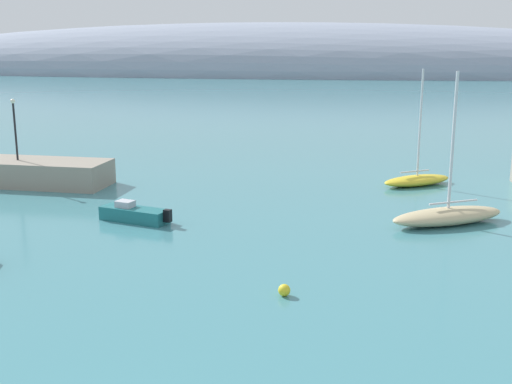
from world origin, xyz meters
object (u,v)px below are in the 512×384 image
at_px(sailboat_yellow_near_shore, 417,179).
at_px(harbor_lamp_post, 15,123).
at_px(sailboat_sand_mid_mooring, 448,215).
at_px(mooring_buoy_yellow, 284,290).
at_px(motorboat_teal_foreground, 134,214).

relative_size(sailboat_yellow_near_shore, harbor_lamp_post, 1.89).
xyz_separation_m(sailboat_yellow_near_shore, sailboat_sand_mid_mooring, (1.02, -11.01, 0.09)).
bearing_deg(mooring_buoy_yellow, sailboat_sand_mid_mooring, 56.78).
relative_size(motorboat_teal_foreground, mooring_buoy_yellow, 9.06).
height_order(sailboat_sand_mid_mooring, harbor_lamp_post, sailboat_sand_mid_mooring).
bearing_deg(sailboat_sand_mid_mooring, motorboat_teal_foreground, -21.59).
distance_m(sailboat_sand_mid_mooring, mooring_buoy_yellow, 15.72).
bearing_deg(sailboat_yellow_near_shore, mooring_buoy_yellow, -140.75).
distance_m(mooring_buoy_yellow, harbor_lamp_post, 30.78).
distance_m(sailboat_yellow_near_shore, mooring_buoy_yellow, 25.32).
bearing_deg(harbor_lamp_post, motorboat_teal_foreground, -34.83).
bearing_deg(mooring_buoy_yellow, harbor_lamp_post, 140.26).
height_order(mooring_buoy_yellow, harbor_lamp_post, harbor_lamp_post).
bearing_deg(sailboat_yellow_near_shore, motorboat_teal_foreground, -176.99).
relative_size(mooring_buoy_yellow, harbor_lamp_post, 0.12).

